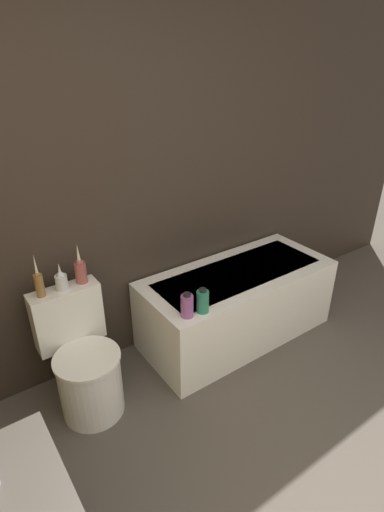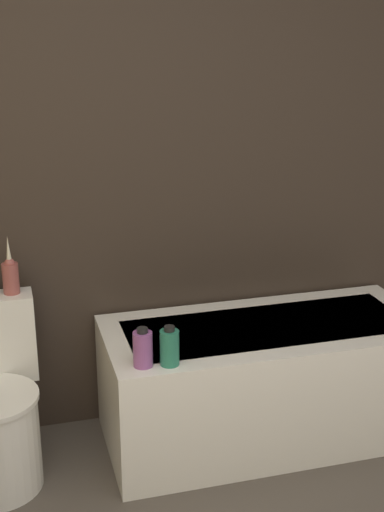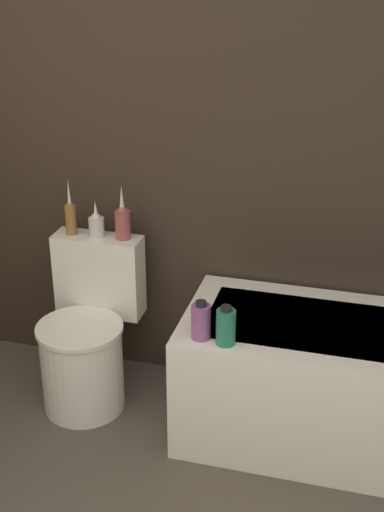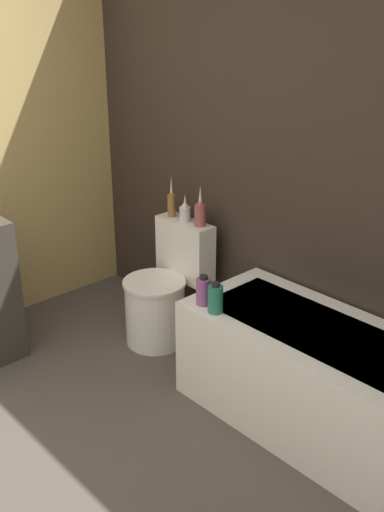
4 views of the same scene
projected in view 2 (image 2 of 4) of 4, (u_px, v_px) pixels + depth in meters
wall_back_tiled at (77, 162)px, 3.18m from camera, size 6.40×0.06×2.60m
bathtub at (265, 380)px, 3.36m from camera, size 1.50×0.66×0.57m
vase_bronze at (10, 274)px, 3.08m from camera, size 0.07×0.07×0.26m
shampoo_bottle_tall at (143, 349)px, 2.87m from camera, size 0.08×0.08×0.17m
shampoo_bottle_short at (170, 347)px, 2.88m from camera, size 0.08×0.08×0.17m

